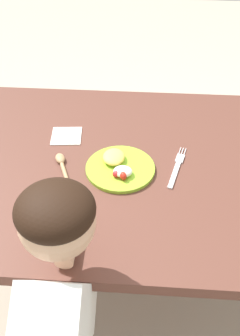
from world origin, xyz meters
TOP-DOWN VIEW (x-y plane):
  - ground_plane at (0.00, 0.00)m, footprint 8.00×8.00m
  - dining_table at (0.00, 0.00)m, footprint 1.49×0.99m
  - plate at (-0.05, -0.04)m, footprint 0.24×0.24m
  - fork at (0.15, -0.02)m, footprint 0.08×0.22m
  - spoon at (-0.24, -0.06)m, footprint 0.10×0.21m
  - person at (-0.17, -0.56)m, footprint 0.19×0.48m
  - napkin at (-0.27, 0.14)m, footprint 0.12×0.12m

SIDE VIEW (x-z plane):
  - ground_plane at x=0.00m, z-range 0.00..0.00m
  - person at x=-0.17m, z-range 0.09..1.08m
  - dining_table at x=0.00m, z-range 0.29..1.00m
  - napkin at x=-0.27m, z-range 0.70..0.71m
  - fork at x=0.15m, z-range 0.70..0.71m
  - spoon at x=-0.24m, z-range 0.70..0.72m
  - plate at x=-0.05m, z-range 0.70..0.74m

